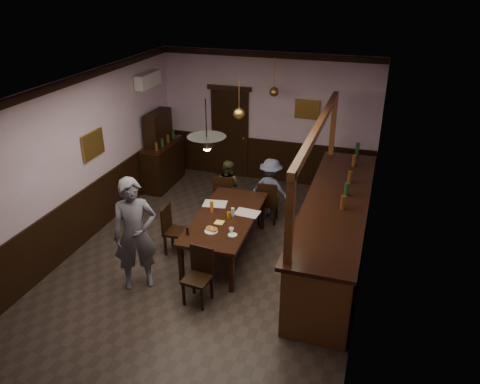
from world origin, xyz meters
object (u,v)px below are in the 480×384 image
at_px(chair_side, 172,227).
at_px(person_standing, 135,234).
at_px(sideboard, 162,156).
at_px(pendant_iron, 207,144).
at_px(pendant_brass_far, 274,92).
at_px(dining_table, 225,219).
at_px(soda_can, 229,215).
at_px(coffee_cup, 231,230).
at_px(pendant_brass_mid, 239,114).
at_px(person_seated_left, 228,186).
at_px(chair_near, 199,272).
at_px(person_seated_right, 271,189).
at_px(chair_far_left, 224,194).
at_px(bar_counter, 335,229).
at_px(chair_far_right, 268,201).

distance_m(chair_side, person_standing, 1.14).
xyz_separation_m(sideboard, pendant_iron, (2.39, -3.14, 1.64)).
height_order(person_standing, pendant_brass_far, pendant_brass_far).
xyz_separation_m(dining_table, sideboard, (-2.37, 2.34, 0.02)).
bearing_deg(soda_can, pendant_brass_far, 88.62).
bearing_deg(coffee_cup, pendant_brass_mid, 101.33).
height_order(person_seated_left, pendant_brass_far, pendant_brass_far).
bearing_deg(chair_side, soda_can, -82.68).
xyz_separation_m(chair_near, person_seated_right, (0.36, 2.89, 0.14)).
bearing_deg(sideboard, chair_near, -56.66).
relative_size(soda_can, sideboard, 0.07).
distance_m(chair_near, person_standing, 1.15).
distance_m(chair_far_left, person_seated_right, 0.94).
bearing_deg(chair_side, person_standing, 172.15).
distance_m(dining_table, coffee_cup, 0.58).
xyz_separation_m(person_seated_right, bar_counter, (1.43, -1.20, -0.01)).
bearing_deg(dining_table, chair_near, -88.00).
relative_size(coffee_cup, soda_can, 0.67).
bearing_deg(bar_counter, chair_far_right, 146.95).
height_order(chair_near, pendant_iron, pendant_iron).
bearing_deg(chair_near, pendant_brass_far, 94.39).
relative_size(dining_table, bar_counter, 0.51).
bearing_deg(pendant_brass_far, chair_far_left, -113.45).
relative_size(person_standing, pendant_iron, 2.42).
height_order(chair_side, pendant_brass_far, pendant_brass_far).
xyz_separation_m(dining_table, chair_side, (-0.92, -0.23, -0.20)).
bearing_deg(pendant_iron, soda_can, 85.69).
relative_size(sideboard, pendant_iron, 2.29).
bearing_deg(person_seated_right, pendant_iron, 91.00).
distance_m(chair_near, person_seated_left, 2.91).
relative_size(chair_far_left, sideboard, 0.53).
bearing_deg(person_standing, dining_table, 17.68).
bearing_deg(coffee_cup, person_seated_left, 109.11).
height_order(dining_table, soda_can, soda_can).
distance_m(person_standing, coffee_cup, 1.52).
bearing_deg(chair_near, person_seated_left, 106.46).
height_order(coffee_cup, pendant_iron, pendant_iron).
xyz_separation_m(coffee_cup, sideboard, (-2.64, 2.83, -0.10)).
bearing_deg(person_seated_left, bar_counter, 164.96).
distance_m(pendant_brass_mid, pendant_brass_far, 1.76).
bearing_deg(chair_far_right, chair_near, 76.30).
xyz_separation_m(chair_near, pendant_brass_far, (0.10, 4.02, 1.81)).
bearing_deg(person_seated_right, person_standing, 73.66).
bearing_deg(person_seated_left, pendant_brass_mid, 138.02).
bearing_deg(pendant_brass_mid, pendant_iron, -87.45).
distance_m(bar_counter, pendant_iron, 2.76).
xyz_separation_m(chair_far_right, pendant_iron, (-0.40, -2.09, 1.86)).
bearing_deg(person_standing, person_seated_right, 29.53).
distance_m(person_seated_right, sideboard, 2.88).
distance_m(chair_far_right, person_seated_left, 0.95).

